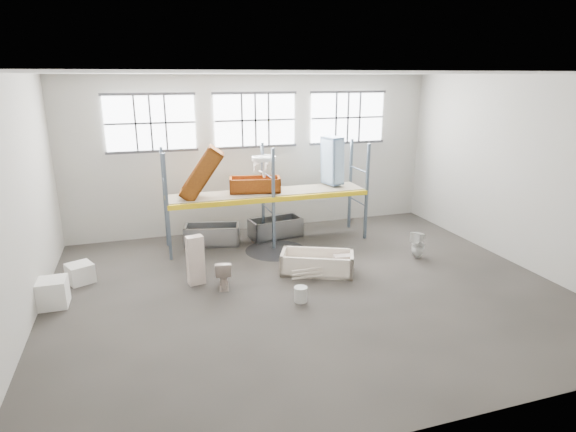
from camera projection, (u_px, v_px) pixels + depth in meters
name	position (u px, v px, depth m)	size (l,w,h in m)	color
floor	(307.00, 290.00, 11.44)	(12.00, 10.00, 0.10)	#4A443F
ceiling	(309.00, 71.00, 9.98)	(12.00, 10.00, 0.10)	silver
wall_back	(255.00, 154.00, 15.32)	(12.00, 0.10, 5.00)	#B4B1A6
wall_front	(441.00, 272.00, 6.09)	(12.00, 0.10, 5.00)	#9D9B92
wall_left	(10.00, 210.00, 8.95)	(0.10, 10.00, 5.00)	#9C9A8F
wall_right	(522.00, 172.00, 12.46)	(0.10, 10.00, 5.00)	beige
window_left	(151.00, 123.00, 13.98)	(2.60, 0.04, 1.60)	white
window_mid	(255.00, 120.00, 14.90)	(2.60, 0.04, 1.60)	white
window_right	(347.00, 118.00, 15.83)	(2.60, 0.04, 1.60)	white
rack_upright_la	(167.00, 208.00, 12.77)	(0.08, 0.08, 3.00)	slate
rack_upright_lb	(165.00, 198.00, 13.87)	(0.08, 0.08, 3.00)	slate
rack_upright_ma	(273.00, 200.00, 13.64)	(0.08, 0.08, 3.00)	slate
rack_upright_mb	(263.00, 190.00, 14.74)	(0.08, 0.08, 3.00)	slate
rack_upright_ra	(367.00, 192.00, 14.51)	(0.08, 0.08, 3.00)	slate
rack_upright_rb	(350.00, 184.00, 15.61)	(0.08, 0.08, 3.00)	slate
rack_beam_front	(273.00, 200.00, 13.64)	(6.00, 0.10, 0.14)	yellow
rack_beam_back	(263.00, 190.00, 14.74)	(6.00, 0.10, 0.14)	yellow
shelf_deck	(268.00, 192.00, 14.17)	(5.90, 1.10, 0.03)	gray
wet_patch	(276.00, 250.00, 13.89)	(1.80, 1.80, 0.00)	black
bathtub_beige	(317.00, 263.00, 12.25)	(1.87, 0.88, 0.55)	#F6E5CF
cistern_spare	(343.00, 263.00, 12.18)	(0.47, 0.22, 0.44)	beige
sink_in_tub	(317.00, 269.00, 12.11)	(0.49, 0.49, 0.17)	beige
toilet_beige	(223.00, 273.00, 11.38)	(0.40, 0.70, 0.71)	beige
cistern_tall	(195.00, 260.00, 11.50)	(0.40, 0.26, 1.23)	beige
toilet_white	(418.00, 245.00, 13.21)	(0.35, 0.36, 0.78)	white
steel_tub_left	(212.00, 235.00, 14.33)	(1.64, 0.76, 0.60)	#B4B7BC
steel_tub_right	(275.00, 228.00, 15.00)	(1.64, 0.76, 0.60)	#95989C
rust_tub_flat	(255.00, 184.00, 14.11)	(1.51, 0.71, 0.42)	#944C0D
rust_tub_tilted	(202.00, 174.00, 13.28)	(1.62, 0.76, 0.46)	#8D440D
sink_on_shelf	(264.00, 176.00, 13.89)	(0.73, 0.56, 0.64)	white
blue_tub_upright	(332.00, 161.00, 14.75)	(1.48, 0.70, 0.42)	#9EC5EE
bucket	(301.00, 294.00, 10.69)	(0.30, 0.30, 0.35)	beige
carton_near	(50.00, 293.00, 10.44)	(0.73, 0.63, 0.63)	white
carton_far	(80.00, 273.00, 11.69)	(0.57, 0.57, 0.48)	silver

